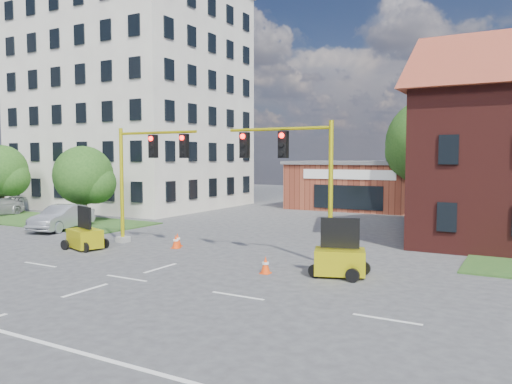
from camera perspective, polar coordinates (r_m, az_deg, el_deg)
ground at (r=20.05m, az=-14.58°, el=-9.52°), size 120.00×120.00×0.00m
grass_verge_nw at (r=41.52m, az=-25.08°, el=-2.74°), size 22.00×6.00×0.08m
lane_markings at (r=18.08m, az=-21.29°, el=-11.14°), size 60.00×36.00×0.01m
office_block at (r=49.49m, az=-14.01°, el=10.46°), size 18.40×15.40×20.60m
brick_shop at (r=46.13m, az=12.04°, el=0.83°), size 12.40×8.40×4.30m
tree_large at (r=41.67m, az=20.01°, el=4.93°), size 7.54×7.18×9.33m
tree_nw_front at (r=36.81m, az=-18.82°, el=1.58°), size 4.32×4.12×5.43m
tree_nw_rear at (r=45.01m, az=-26.91°, el=1.96°), size 4.41×4.20×5.64m
signal_mast_west at (r=26.88m, az=-12.61°, el=2.36°), size 5.30×0.60×6.20m
signal_mast_east at (r=22.06m, az=4.54°, el=2.11°), size 5.30×0.60×6.20m
trailer_west at (r=26.72m, az=-18.97°, el=-4.82°), size 2.11×1.74×2.07m
trailer_east at (r=19.84m, az=9.55°, el=-7.56°), size 2.24×1.84×2.19m
cone_a at (r=26.37m, az=-8.96°, el=-5.44°), size 0.40×0.40×0.70m
cone_b at (r=25.87m, az=-9.15°, el=-5.63°), size 0.40×0.40×0.70m
cone_c at (r=20.10m, az=1.10°, el=-8.36°), size 0.40×0.40×0.70m
cone_d at (r=24.86m, az=9.31°, el=-6.02°), size 0.40×0.40×0.70m
pickup_white at (r=27.89m, az=23.28°, el=-4.47°), size 5.46×3.72×1.39m
sedan_silver_front at (r=34.18m, az=-21.30°, el=-2.73°), size 2.82×5.11×1.60m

